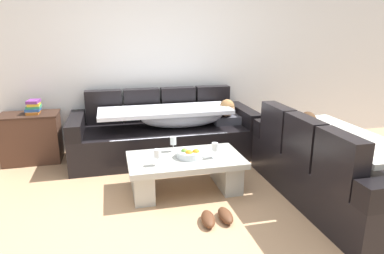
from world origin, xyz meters
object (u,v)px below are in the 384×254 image
(pair_of_shoes, at_px, (217,217))
(open_magazine, at_px, (205,155))
(couch_near_window, at_px, (332,167))
(fruit_bowl, at_px, (190,154))
(wine_glass_far_back, at_px, (173,141))
(book_stack_on_cabinet, at_px, (33,107))
(couch_along_wall, at_px, (168,133))
(coffee_table, at_px, (185,170))
(wine_glass_near_left, at_px, (157,154))
(side_cabinet, at_px, (32,138))
(wine_glass_near_right, at_px, (215,148))

(pair_of_shoes, bearing_deg, open_magazine, 83.38)
(couch_near_window, relative_size, fruit_bowl, 7.05)
(wine_glass_far_back, bearing_deg, book_stack_on_cabinet, 145.56)
(couch_along_wall, bearing_deg, wine_glass_far_back, -95.47)
(coffee_table, height_order, pair_of_shoes, coffee_table)
(wine_glass_near_left, height_order, book_stack_on_cabinet, book_stack_on_cabinet)
(coffee_table, bearing_deg, couch_along_wall, 90.33)
(open_magazine, bearing_deg, wine_glass_far_back, 132.37)
(wine_glass_far_back, bearing_deg, open_magazine, -32.49)
(couch_near_window, bearing_deg, wine_glass_far_back, 64.30)
(wine_glass_near_left, xyz_separation_m, side_cabinet, (-1.44, 1.45, -0.17))
(wine_glass_near_left, xyz_separation_m, wine_glass_far_back, (0.23, 0.36, 0.00))
(fruit_bowl, bearing_deg, couch_near_window, -20.22)
(book_stack_on_cabinet, bearing_deg, wine_glass_near_right, -35.22)
(wine_glass_near_right, xyz_separation_m, pair_of_shoes, (-0.16, -0.58, -0.45))
(open_magazine, distance_m, pair_of_shoes, 0.77)
(wine_glass_near_left, distance_m, open_magazine, 0.57)
(coffee_table, xyz_separation_m, book_stack_on_cabinet, (-1.68, 1.30, 0.49))
(open_magazine, relative_size, side_cabinet, 0.39)
(coffee_table, bearing_deg, book_stack_on_cabinet, 142.31)
(wine_glass_far_back, bearing_deg, coffee_table, -66.70)
(open_magazine, bearing_deg, pair_of_shoes, -111.77)
(couch_near_window, relative_size, pair_of_shoes, 6.33)
(couch_along_wall, distance_m, coffee_table, 1.08)
(couch_near_window, xyz_separation_m, pair_of_shoes, (-1.26, -0.17, -0.29))
(couch_near_window, height_order, wine_glass_far_back, couch_near_window)
(coffee_table, height_order, open_magazine, open_magazine)
(fruit_bowl, xyz_separation_m, wine_glass_near_right, (0.25, -0.08, 0.08))
(coffee_table, height_order, wine_glass_far_back, wine_glass_far_back)
(book_stack_on_cabinet, distance_m, pair_of_shoes, 2.77)
(couch_near_window, height_order, wine_glass_near_left, couch_near_window)
(open_magazine, xyz_separation_m, side_cabinet, (-1.97, 1.29, -0.06))
(wine_glass_far_back, distance_m, pair_of_shoes, 1.02)
(wine_glass_near_right, bearing_deg, fruit_bowl, 161.23)
(wine_glass_near_right, bearing_deg, open_magazine, 125.48)
(open_magazine, xyz_separation_m, book_stack_on_cabinet, (-1.90, 1.29, 0.34))
(wine_glass_near_right, relative_size, wine_glass_far_back, 1.00)
(wine_glass_far_back, bearing_deg, couch_near_window, -25.70)
(fruit_bowl, distance_m, pair_of_shoes, 0.77)
(side_cabinet, bearing_deg, open_magazine, -33.16)
(open_magazine, distance_m, book_stack_on_cabinet, 2.32)
(fruit_bowl, bearing_deg, wine_glass_near_right, -18.77)
(fruit_bowl, xyz_separation_m, wine_glass_far_back, (-0.13, 0.22, 0.08))
(side_cabinet, bearing_deg, wine_glass_far_back, -33.29)
(couch_along_wall, relative_size, wine_glass_near_left, 14.61)
(couch_along_wall, relative_size, coffee_table, 2.02)
(couch_along_wall, xyz_separation_m, wine_glass_far_back, (-0.08, -0.87, 0.17))
(wine_glass_near_left, relative_size, wine_glass_far_back, 1.00)
(book_stack_on_cabinet, bearing_deg, coffee_table, -37.69)
(wine_glass_near_right, height_order, wine_glass_far_back, same)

